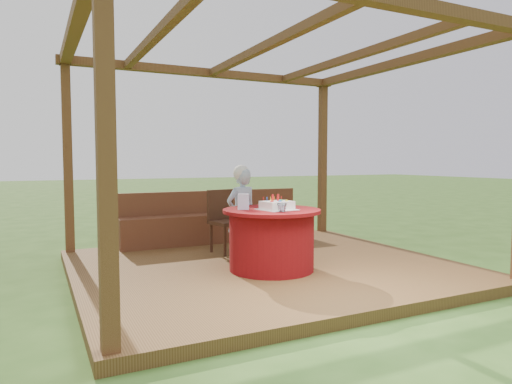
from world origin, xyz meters
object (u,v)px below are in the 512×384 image
(elderly_woman, at_px, (241,212))
(birthday_cake, at_px, (277,205))
(gift_bag, at_px, (243,202))
(drinking_glass, at_px, (282,208))
(bench, at_px, (215,225))
(table, at_px, (272,239))
(chair, at_px, (225,218))

(elderly_woman, relative_size, birthday_cake, 2.85)
(gift_bag, xyz_separation_m, drinking_glass, (0.27, -0.43, -0.04))
(elderly_woman, height_order, drinking_glass, elderly_woman)
(elderly_woman, height_order, gift_bag, elderly_woman)
(elderly_woman, bearing_deg, drinking_glass, -87.33)
(gift_bag, distance_m, drinking_glass, 0.51)
(bench, distance_m, table, 2.05)
(table, xyz_separation_m, elderly_woman, (-0.09, 0.67, 0.26))
(chair, bearing_deg, bench, 78.33)
(table, distance_m, chair, 1.23)
(table, height_order, elderly_woman, elderly_woman)
(drinking_glass, bearing_deg, birthday_cake, 74.41)
(table, xyz_separation_m, birthday_cake, (0.02, -0.09, 0.40))
(bench, relative_size, elderly_woman, 2.44)
(gift_bag, relative_size, drinking_glass, 1.67)
(birthday_cake, bearing_deg, gift_bag, 150.24)
(elderly_woman, bearing_deg, gift_bag, -111.99)
(bench, distance_m, gift_bag, 2.05)
(table, xyz_separation_m, gift_bag, (-0.32, 0.11, 0.44))
(bench, xyz_separation_m, chair, (-0.17, -0.82, 0.22))
(elderly_woman, distance_m, gift_bag, 0.63)
(table, height_order, drinking_glass, drinking_glass)
(gift_bag, bearing_deg, bench, 100.42)
(chair, distance_m, gift_bag, 1.18)
(chair, bearing_deg, gift_bag, -101.26)
(bench, xyz_separation_m, drinking_glass, (-0.12, -2.37, 0.50))
(gift_bag, height_order, drinking_glass, gift_bag)
(chair, bearing_deg, drinking_glass, -88.12)
(table, height_order, birthday_cake, birthday_cake)
(table, relative_size, birthday_cake, 2.65)
(chair, relative_size, gift_bag, 4.81)
(birthday_cake, xyz_separation_m, drinking_glass, (-0.07, -0.24, -0.00))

